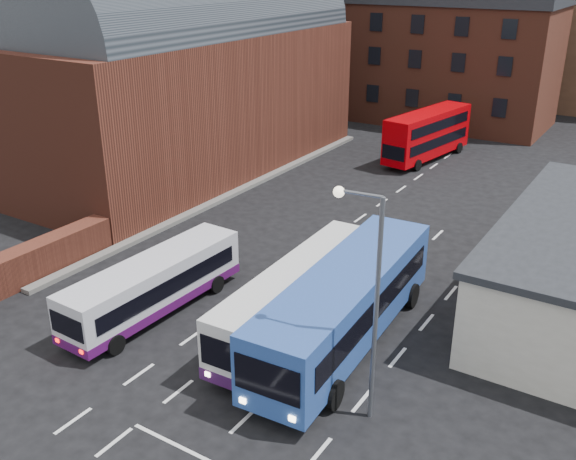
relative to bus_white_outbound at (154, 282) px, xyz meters
The scene contains 9 objects.
ground 4.42m from the bus_white_outbound, 48.85° to the right, with size 180.00×180.00×0.00m, color black.
railway_station 22.81m from the bus_white_outbound, 125.54° to the left, with size 12.00×28.00×16.00m.
forecourt_wall 7.58m from the bus_white_outbound, behind, with size 1.20×10.00×1.80m, color #602B1E.
brick_terrace 43.19m from the bus_white_outbound, 94.36° to the left, with size 22.00×10.00×11.00m, color brown.
bus_white_outbound is the anchor object (origin of this frame).
bus_white_inbound 6.74m from the bus_white_outbound, 18.48° to the left, with size 3.06×11.02×2.98m.
bus_blue 8.73m from the bus_white_outbound, 14.72° to the left, with size 3.64×12.53×3.38m.
bus_red_double 29.49m from the bus_white_outbound, 87.06° to the left, with size 3.75×9.87×3.86m.
street_lamp 11.67m from the bus_white_outbound, ahead, with size 1.69×0.42×8.30m.
Camera 1 is at (15.87, -15.16, 14.79)m, focal length 40.00 mm.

